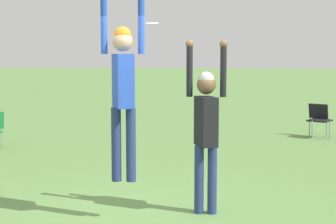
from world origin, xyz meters
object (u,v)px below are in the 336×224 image
at_px(person_jumping, 123,81).
at_px(camping_chair_1, 319,117).
at_px(frisbee, 149,23).
at_px(person_defending, 206,122).

height_order(person_jumping, camping_chair_1, person_jumping).
relative_size(person_jumping, camping_chair_1, 2.86).
bearing_deg(camping_chair_1, frisbee, 96.96).
distance_m(person_jumping, person_defending, 1.19).
relative_size(frisbee, camping_chair_1, 0.29).
height_order(person_jumping, person_defending, person_jumping).
xyz_separation_m(person_jumping, person_defending, (0.99, 0.40, -0.54)).
xyz_separation_m(person_jumping, camping_chair_1, (3.50, 7.06, -1.24)).
relative_size(person_jumping, person_defending, 1.03).
bearing_deg(person_defending, frisbee, -89.55).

